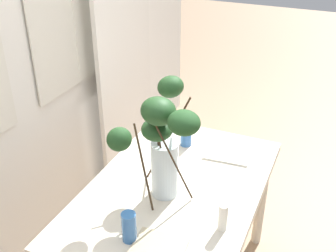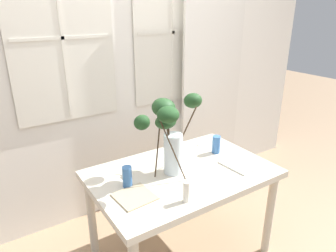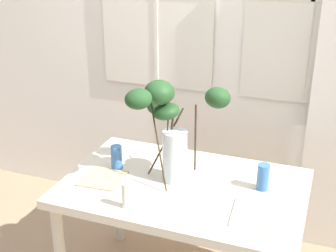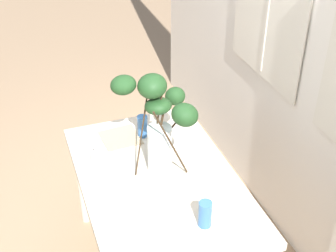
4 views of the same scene
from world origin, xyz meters
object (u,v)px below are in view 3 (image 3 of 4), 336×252
at_px(vase_with_branches, 171,125).
at_px(drinking_glass_blue_right, 263,177).
at_px(dining_table, 183,198).
at_px(plate_square_right, 259,215).
at_px(plate_square_left, 103,178).
at_px(pillar_candle, 126,195).
at_px(drinking_glass_blue_left, 117,157).

height_order(vase_with_branches, drinking_glass_blue_right, vase_with_branches).
bearing_deg(dining_table, plate_square_right, -19.84).
relative_size(drinking_glass_blue_right, plate_square_left, 0.64).
distance_m(drinking_glass_blue_right, pillar_candle, 0.70).
height_order(dining_table, plate_square_left, plate_square_left).
distance_m(vase_with_branches, plate_square_right, 0.62).
xyz_separation_m(dining_table, plate_square_right, (0.42, -0.15, 0.09)).
xyz_separation_m(plate_square_left, plate_square_right, (0.84, -0.05, 0.00)).
bearing_deg(plate_square_right, drinking_glass_blue_left, 167.19).
distance_m(dining_table, vase_with_branches, 0.41).
height_order(vase_with_branches, pillar_candle, vase_with_branches).
height_order(dining_table, plate_square_right, plate_square_right).
bearing_deg(drinking_glass_blue_right, vase_with_branches, -171.97).
height_order(vase_with_branches, drinking_glass_blue_left, vase_with_branches).
height_order(drinking_glass_blue_left, plate_square_right, drinking_glass_blue_left).
height_order(vase_with_branches, plate_square_left, vase_with_branches).
bearing_deg(pillar_candle, plate_square_right, 13.64).
distance_m(dining_table, plate_square_right, 0.46).
bearing_deg(plate_square_left, drinking_glass_blue_right, 13.47).
bearing_deg(pillar_candle, dining_table, 58.07).
relative_size(drinking_glass_blue_left, pillar_candle, 0.97).
bearing_deg(plate_square_left, drinking_glass_blue_left, 81.72).
bearing_deg(vase_with_branches, plate_square_left, -159.29).
bearing_deg(vase_with_branches, pillar_candle, -107.39).
relative_size(dining_table, drinking_glass_blue_left, 9.09).
xyz_separation_m(dining_table, vase_with_branches, (-0.08, 0.03, 0.40)).
distance_m(plate_square_left, plate_square_right, 0.84).
height_order(plate_square_left, pillar_candle, pillar_candle).
bearing_deg(plate_square_right, plate_square_left, 176.38).
bearing_deg(plate_square_left, vase_with_branches, 20.71).
relative_size(drinking_glass_blue_left, plate_square_right, 0.55).
distance_m(dining_table, drinking_glass_blue_right, 0.43).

